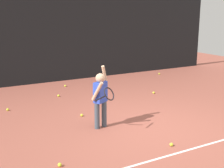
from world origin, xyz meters
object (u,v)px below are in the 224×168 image
at_px(tennis_ball_1, 154,93).
at_px(tennis_ball_8, 82,115).
at_px(tennis_player, 101,96).
at_px(tennis_ball_7, 60,165).
at_px(tennis_ball_0, 159,74).
at_px(tennis_ball_2, 59,96).
at_px(tennis_ball_6, 171,145).
at_px(tennis_ball_5, 8,110).
at_px(tennis_ball_3, 65,86).

height_order(tennis_ball_1, tennis_ball_8, same).
relative_size(tennis_player, tennis_ball_7, 20.46).
bearing_deg(tennis_ball_0, tennis_ball_2, -166.14).
bearing_deg(tennis_ball_8, tennis_ball_7, -121.64).
xyz_separation_m(tennis_ball_6, tennis_ball_7, (-2.09, 0.28, 0.00)).
bearing_deg(tennis_player, tennis_ball_1, 4.21).
xyz_separation_m(tennis_ball_7, tennis_ball_8, (1.26, 2.04, 0.00)).
bearing_deg(tennis_ball_0, tennis_ball_5, -164.09).
distance_m(tennis_player, tennis_ball_7, 1.92).
distance_m(tennis_ball_3, tennis_ball_7, 5.38).
height_order(tennis_ball_2, tennis_ball_8, same).
distance_m(tennis_ball_7, tennis_ball_8, 2.40).
bearing_deg(tennis_player, tennis_ball_2, 61.97).
distance_m(tennis_player, tennis_ball_0, 6.09).
xyz_separation_m(tennis_ball_0, tennis_ball_3, (-4.02, -0.08, 0.00)).
relative_size(tennis_ball_0, tennis_ball_8, 1.00).
xyz_separation_m(tennis_ball_5, tennis_ball_6, (2.32, -3.63, 0.00)).
xyz_separation_m(tennis_ball_1, tennis_ball_6, (-1.93, -3.16, 0.00)).
height_order(tennis_ball_5, tennis_ball_6, same).
relative_size(tennis_ball_0, tennis_ball_1, 1.00).
height_order(tennis_ball_3, tennis_ball_6, same).
height_order(tennis_ball_0, tennis_ball_2, same).
relative_size(tennis_ball_3, tennis_ball_6, 1.00).
bearing_deg(tennis_ball_3, tennis_ball_1, -45.72).
bearing_deg(tennis_player, tennis_ball_7, -167.11).
bearing_deg(tennis_ball_5, tennis_ball_8, -41.17).
distance_m(tennis_ball_1, tennis_ball_7, 4.95).
distance_m(tennis_player, tennis_ball_8, 1.11).
distance_m(tennis_ball_0, tennis_ball_7, 7.85).
relative_size(tennis_ball_1, tennis_ball_6, 1.00).
distance_m(tennis_ball_0, tennis_ball_2, 4.75).
relative_size(tennis_ball_0, tennis_ball_6, 1.00).
bearing_deg(tennis_ball_5, tennis_ball_6, -57.35).
relative_size(tennis_player, tennis_ball_8, 20.46).
height_order(tennis_player, tennis_ball_7, tennis_player).
height_order(tennis_ball_5, tennis_ball_7, same).
bearing_deg(tennis_ball_3, tennis_ball_7, -110.99).
xyz_separation_m(tennis_ball_1, tennis_ball_2, (-2.68, 1.09, 0.00)).
relative_size(tennis_ball_0, tennis_ball_3, 1.00).
bearing_deg(tennis_ball_2, tennis_ball_3, 60.65).
relative_size(tennis_ball_3, tennis_ball_8, 1.00).
bearing_deg(tennis_ball_2, tennis_ball_8, -92.25).
distance_m(tennis_ball_3, tennis_ball_8, 3.06).
bearing_deg(tennis_ball_7, tennis_ball_3, 69.01).
height_order(tennis_player, tennis_ball_6, tennis_player).
bearing_deg(tennis_ball_2, tennis_player, -89.73).
height_order(tennis_player, tennis_ball_5, tennis_player).
distance_m(tennis_ball_2, tennis_ball_7, 4.19).
bearing_deg(tennis_ball_6, tennis_ball_2, 100.10).
distance_m(tennis_ball_5, tennis_ball_7, 3.36).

